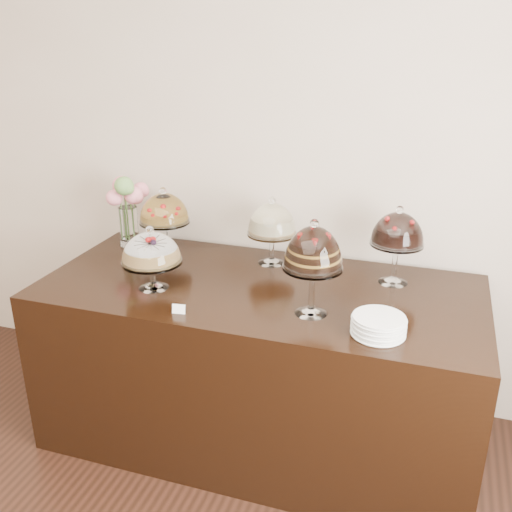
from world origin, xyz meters
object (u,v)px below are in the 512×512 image
(cake_stand_sugar_sponge, at_px, (151,251))
(cake_stand_choco_layer, at_px, (313,252))
(cake_stand_cheesecake, at_px, (272,222))
(display_counter, at_px, (259,363))
(cake_stand_dark_choco, at_px, (398,233))
(cake_stand_fruit_tart, at_px, (164,211))
(flower_vase, at_px, (127,203))
(plate_stack, at_px, (378,326))

(cake_stand_sugar_sponge, bearing_deg, cake_stand_choco_layer, -1.79)
(cake_stand_choco_layer, height_order, cake_stand_cheesecake, cake_stand_choco_layer)
(display_counter, bearing_deg, cake_stand_choco_layer, -33.47)
(display_counter, distance_m, cake_stand_dark_choco, 0.99)
(cake_stand_fruit_tart, height_order, flower_vase, flower_vase)
(cake_stand_sugar_sponge, xyz_separation_m, cake_stand_cheesecake, (0.47, 0.49, 0.04))
(cake_stand_cheesecake, xyz_separation_m, flower_vase, (-0.88, 0.01, 0.02))
(display_counter, height_order, cake_stand_fruit_tart, cake_stand_fruit_tart)
(flower_vase, xyz_separation_m, plate_stack, (1.54, -0.63, -0.22))
(cake_stand_sugar_sponge, relative_size, plate_stack, 1.44)
(cake_stand_choco_layer, distance_m, cake_stand_fruit_tart, 1.08)
(cake_stand_cheesecake, bearing_deg, cake_stand_fruit_tart, -177.04)
(display_counter, distance_m, flower_vase, 1.20)
(cake_stand_choco_layer, bearing_deg, cake_stand_dark_choco, 55.30)
(display_counter, distance_m, cake_stand_sugar_sponge, 0.83)
(cake_stand_cheesecake, xyz_separation_m, cake_stand_dark_choco, (0.66, -0.06, 0.03))
(cake_stand_cheesecake, relative_size, cake_stand_dark_choco, 0.93)
(flower_vase, bearing_deg, plate_stack, -22.44)
(plate_stack, bearing_deg, cake_stand_choco_layer, 161.82)
(flower_vase, relative_size, plate_stack, 1.93)
(flower_vase, bearing_deg, cake_stand_sugar_sponge, -50.56)
(plate_stack, bearing_deg, display_counter, 153.66)
(plate_stack, bearing_deg, cake_stand_sugar_sponge, 173.49)
(cake_stand_sugar_sponge, xyz_separation_m, plate_stack, (1.12, -0.13, -0.15))
(cake_stand_fruit_tart, bearing_deg, cake_stand_sugar_sponge, -71.03)
(cake_stand_cheesecake, distance_m, plate_stack, 0.92)
(display_counter, relative_size, cake_stand_fruit_tart, 5.73)
(cake_stand_cheesecake, bearing_deg, cake_stand_choco_layer, -56.57)
(cake_stand_sugar_sponge, bearing_deg, display_counter, 20.26)
(cake_stand_fruit_tart, relative_size, plate_stack, 1.71)
(cake_stand_cheesecake, height_order, cake_stand_dark_choco, cake_stand_dark_choco)
(display_counter, height_order, cake_stand_dark_choco, cake_stand_dark_choco)
(display_counter, bearing_deg, flower_vase, 160.38)
(display_counter, bearing_deg, cake_stand_fruit_tart, 156.87)
(cake_stand_choco_layer, xyz_separation_m, cake_stand_fruit_tart, (-0.97, 0.49, -0.05))
(display_counter, distance_m, cake_stand_fruit_tart, 0.99)
(display_counter, height_order, plate_stack, plate_stack)
(cake_stand_choco_layer, relative_size, flower_vase, 1.04)
(display_counter, xyz_separation_m, cake_stand_choco_layer, (0.31, -0.21, 0.75))
(display_counter, bearing_deg, cake_stand_sugar_sponge, -159.74)
(cake_stand_choco_layer, height_order, cake_stand_dark_choco, cake_stand_choco_layer)
(cake_stand_cheesecake, height_order, plate_stack, cake_stand_cheesecake)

